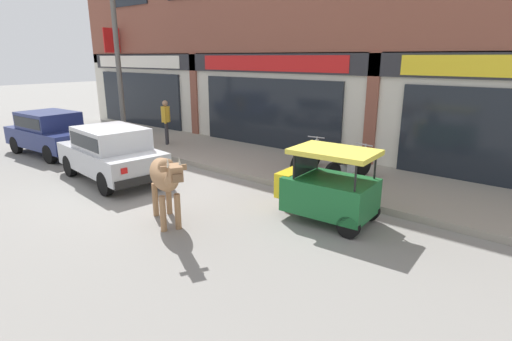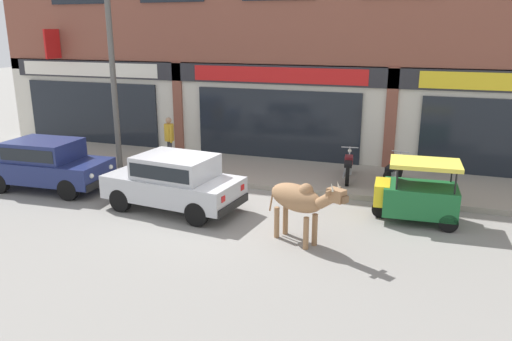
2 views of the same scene
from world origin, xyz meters
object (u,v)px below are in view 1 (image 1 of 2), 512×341
cow (165,176)px  utility_pole (118,64)px  motorcycle_0 (307,157)px  pedestrian (166,117)px  auto_rickshaw (327,190)px  motorcycle_1 (349,165)px  car_1 (111,151)px  car_0 (51,131)px

cow → utility_pole: size_ratio=0.34×
motorcycle_0 → pedestrian: pedestrian is taller
auto_rickshaw → motorcycle_1: (-0.74, 2.42, -0.12)m
car_1 → cow: bearing=-15.2°
pedestrian → motorcycle_1: bearing=1.6°
car_1 → motorcycle_1: bearing=35.1°
cow → utility_pole: utility_pole is taller
car_0 → car_1: size_ratio=0.99×
motorcycle_0 → motorcycle_1: same height
cow → car_0: size_ratio=0.53×
utility_pole → pedestrian: bearing=31.2°
car_0 → pedestrian: size_ratio=2.30×
car_0 → motorcycle_0: (8.23, 3.36, -0.27)m
motorcycle_0 → utility_pole: bearing=-171.5°
cow → utility_pole: 8.12m
utility_pole → motorcycle_1: bearing=6.9°
auto_rickshaw → motorcycle_0: auto_rickshaw is taller
motorcycle_0 → motorcycle_1: bearing=-1.9°
motorcycle_0 → pedestrian: bearing=-177.7°
motorcycle_1 → car_1: bearing=-144.9°
cow → car_1: bearing=164.8°
auto_rickshaw → utility_pole: bearing=171.7°
cow → motorcycle_1: size_ratio=1.09×
cow → pedestrian: 7.14m
car_0 → motorcycle_0: 8.90m
motorcycle_1 → utility_pole: size_ratio=0.31×
auto_rickshaw → motorcycle_1: bearing=106.9°
pedestrian → cow: bearing=-38.3°
motorcycle_0 → pedestrian: (-5.92, -0.24, 0.60)m
car_1 → motorcycle_1: (5.20, 3.66, -0.27)m
car_1 → motorcycle_0: bearing=43.6°
cow → pedestrian: (-5.60, 4.43, 0.13)m
cow → motorcycle_0: bearing=86.1°
motorcycle_1 → pedestrian: bearing=-178.4°
car_1 → auto_rickshaw: 6.07m
auto_rickshaw → motorcycle_0: bearing=129.8°
cow → utility_pole: (-7.01, 3.57, 2.00)m
cow → auto_rickshaw: size_ratio=0.97×
car_0 → pedestrian: pedestrian is taller
motorcycle_0 → motorcycle_1: 1.32m
car_0 → pedestrian: 3.90m
utility_pole → cow: bearing=-27.0°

